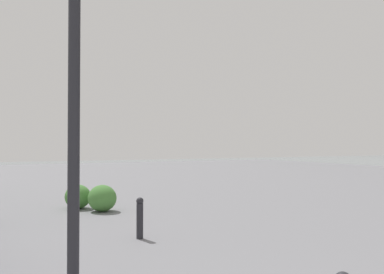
# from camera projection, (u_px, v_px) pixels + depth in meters

# --- Properties ---
(lamppost) EXTENTS (0.98, 0.28, 4.03)m
(lamppost) POSITION_uv_depth(u_px,v_px,m) (74.00, 59.00, 4.85)
(lamppost) COLOR #232328
(lamppost) RESTS_ON ground
(bollard_mid) EXTENTS (0.13, 0.13, 0.73)m
(bollard_mid) POSITION_uv_depth(u_px,v_px,m) (140.00, 217.00, 7.28)
(bollard_mid) COLOR #232328
(bollard_mid) RESTS_ON ground
(shrub_low) EXTENTS (0.78, 0.70, 0.66)m
(shrub_low) POSITION_uv_depth(u_px,v_px,m) (102.00, 198.00, 10.23)
(shrub_low) COLOR #477F38
(shrub_low) RESTS_ON ground
(shrub_round) EXTENTS (0.73, 0.66, 0.62)m
(shrub_round) POSITION_uv_depth(u_px,v_px,m) (78.00, 197.00, 10.69)
(shrub_round) COLOR #477F38
(shrub_round) RESTS_ON ground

